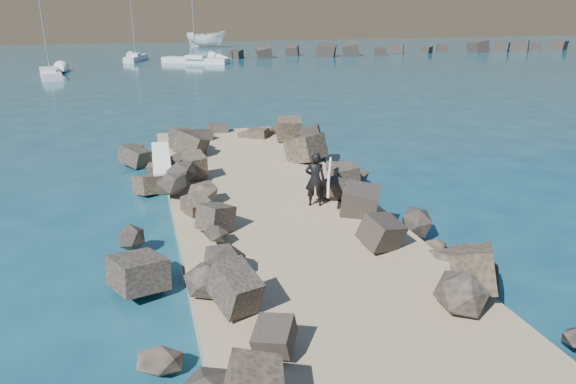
# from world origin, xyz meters

# --- Properties ---
(ground) EXTENTS (800.00, 800.00, 0.00)m
(ground) POSITION_xyz_m (0.00, 0.00, 0.00)
(ground) COLOR #0F384C
(ground) RESTS_ON ground
(jetty) EXTENTS (6.00, 26.00, 0.60)m
(jetty) POSITION_xyz_m (0.00, -2.00, 0.30)
(jetty) COLOR #8C7759
(jetty) RESTS_ON ground
(riprap_left) EXTENTS (2.60, 22.00, 1.00)m
(riprap_left) POSITION_xyz_m (-2.90, -1.50, 0.50)
(riprap_left) COLOR black
(riprap_left) RESTS_ON ground
(riprap_right) EXTENTS (2.60, 22.00, 1.00)m
(riprap_right) POSITION_xyz_m (2.90, -1.50, 0.50)
(riprap_right) COLOR black
(riprap_right) RESTS_ON ground
(breakwater_secondary) EXTENTS (52.00, 4.00, 1.20)m
(breakwater_secondary) POSITION_xyz_m (35.00, 55.00, 0.60)
(breakwater_secondary) COLOR black
(breakwater_secondary) RESTS_ON ground
(surfboard_resting) EXTENTS (0.68, 2.47, 0.08)m
(surfboard_resting) POSITION_xyz_m (-3.09, 4.63, 1.04)
(surfboard_resting) COLOR white
(surfboard_resting) RESTS_ON riprap_left
(boat_imported) EXTENTS (7.16, 5.33, 2.60)m
(boat_imported) POSITION_xyz_m (7.98, 75.44, 1.30)
(boat_imported) COLOR white
(boat_imported) RESTS_ON ground
(surfer_with_board) EXTENTS (1.21, 1.91, 1.64)m
(surfer_with_board) POSITION_xyz_m (1.21, 0.06, 1.43)
(surfer_with_board) COLOR black
(surfer_with_board) RESTS_ON jetty
(sailboat_c) EXTENTS (7.84, 5.99, 9.76)m
(sailboat_c) POSITION_xyz_m (3.26, 49.64, 0.35)
(sailboat_c) COLOR silver
(sailboat_c) RESTS_ON ground
(sailboat_b) EXTENTS (3.05, 5.95, 7.17)m
(sailboat_b) POSITION_xyz_m (-3.54, 54.39, 0.35)
(sailboat_b) COLOR silver
(sailboat_b) RESTS_ON ground
(sailboat_f) EXTENTS (1.71, 6.08, 7.36)m
(sailboat_f) POSITION_xyz_m (40.44, 94.81, 0.35)
(sailboat_f) COLOR silver
(sailboat_f) RESTS_ON ground
(sailboat_a) EXTENTS (2.94, 7.59, 8.91)m
(sailboat_a) POSITION_xyz_m (-11.53, 40.31, 0.35)
(sailboat_a) COLOR silver
(sailboat_a) RESTS_ON ground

